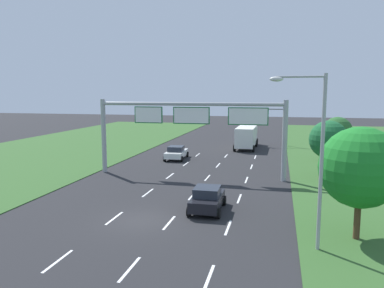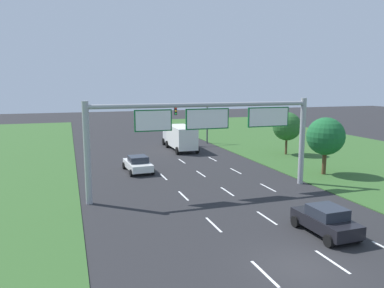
{
  "view_description": "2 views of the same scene",
  "coord_description": "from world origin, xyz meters",
  "px_view_note": "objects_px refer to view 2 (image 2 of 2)",
  "views": [
    {
      "loc": [
        7.89,
        -20.34,
        7.63
      ],
      "look_at": [
        0.76,
        10.15,
        3.3
      ],
      "focal_mm": 35.0,
      "sensor_mm": 36.0,
      "label": 1
    },
    {
      "loc": [
        -9.47,
        -13.31,
        8.09
      ],
      "look_at": [
        -0.46,
        13.87,
        3.5
      ],
      "focal_mm": 35.0,
      "sensor_mm": 36.0,
      "label": 2
    }
  ],
  "objects_px": {
    "sign_gantry": "(208,127)",
    "roadside_tree_far": "(287,126)",
    "traffic_light_mast": "(194,116)",
    "roadside_tree_mid": "(326,136)",
    "box_truck": "(179,136)",
    "car_near_red": "(326,220)",
    "car_lead_silver": "(138,164)"
  },
  "relations": [
    {
      "from": "sign_gantry",
      "to": "roadside_tree_far",
      "type": "distance_m",
      "value": 18.1
    },
    {
      "from": "traffic_light_mast",
      "to": "roadside_tree_far",
      "type": "xyz_separation_m",
      "value": [
        7.66,
        -10.7,
        -0.56
      ]
    },
    {
      "from": "car_lead_silver",
      "to": "box_truck",
      "type": "relative_size",
      "value": 0.52
    },
    {
      "from": "car_lead_silver",
      "to": "roadside_tree_mid",
      "type": "height_order",
      "value": "roadside_tree_mid"
    },
    {
      "from": "traffic_light_mast",
      "to": "car_near_red",
      "type": "bearing_deg",
      "value": -95.56
    },
    {
      "from": "car_near_red",
      "to": "roadside_tree_mid",
      "type": "distance_m",
      "value": 14.59
    },
    {
      "from": "box_truck",
      "to": "roadside_tree_mid",
      "type": "xyz_separation_m",
      "value": [
        8.58,
        -16.95,
        1.85
      ]
    },
    {
      "from": "sign_gantry",
      "to": "roadside_tree_far",
      "type": "relative_size",
      "value": 3.49
    },
    {
      "from": "box_truck",
      "to": "roadside_tree_far",
      "type": "relative_size",
      "value": 1.72
    },
    {
      "from": "traffic_light_mast",
      "to": "roadside_tree_mid",
      "type": "height_order",
      "value": "traffic_light_mast"
    },
    {
      "from": "traffic_light_mast",
      "to": "roadside_tree_mid",
      "type": "distance_m",
      "value": 20.93
    },
    {
      "from": "sign_gantry",
      "to": "roadside_tree_far",
      "type": "xyz_separation_m",
      "value": [
        13.97,
        11.39,
        -1.65
      ]
    },
    {
      "from": "roadside_tree_far",
      "to": "sign_gantry",
      "type": "bearing_deg",
      "value": -140.82
    },
    {
      "from": "box_truck",
      "to": "sign_gantry",
      "type": "bearing_deg",
      "value": -99.07
    },
    {
      "from": "car_near_red",
      "to": "traffic_light_mast",
      "type": "relative_size",
      "value": 0.71
    },
    {
      "from": "box_truck",
      "to": "traffic_light_mast",
      "type": "height_order",
      "value": "traffic_light_mast"
    },
    {
      "from": "car_lead_silver",
      "to": "sign_gantry",
      "type": "xyz_separation_m",
      "value": [
        3.82,
        -8.33,
        4.21
      ]
    },
    {
      "from": "car_near_red",
      "to": "traffic_light_mast",
      "type": "xyz_separation_m",
      "value": [
        3.07,
        31.59,
        3.07
      ]
    },
    {
      "from": "roadside_tree_far",
      "to": "box_truck",
      "type": "bearing_deg",
      "value": 144.89
    },
    {
      "from": "sign_gantry",
      "to": "roadside_tree_far",
      "type": "bearing_deg",
      "value": 39.18
    },
    {
      "from": "sign_gantry",
      "to": "box_truck",
      "type": "bearing_deg",
      "value": 80.01
    },
    {
      "from": "roadside_tree_mid",
      "to": "roadside_tree_far",
      "type": "relative_size",
      "value": 1.05
    },
    {
      "from": "car_near_red",
      "to": "traffic_light_mast",
      "type": "distance_m",
      "value": 31.89
    },
    {
      "from": "car_near_red",
      "to": "box_truck",
      "type": "bearing_deg",
      "value": 88.81
    },
    {
      "from": "roadside_tree_mid",
      "to": "roadside_tree_far",
      "type": "xyz_separation_m",
      "value": [
        2.06,
        9.47,
        -0.19
      ]
    },
    {
      "from": "car_lead_silver",
      "to": "box_truck",
      "type": "xyz_separation_m",
      "value": [
        7.14,
        10.54,
        0.89
      ]
    },
    {
      "from": "roadside_tree_far",
      "to": "car_lead_silver",
      "type": "bearing_deg",
      "value": -170.25
    },
    {
      "from": "box_truck",
      "to": "traffic_light_mast",
      "type": "distance_m",
      "value": 4.92
    },
    {
      "from": "sign_gantry",
      "to": "roadside_tree_mid",
      "type": "bearing_deg",
      "value": 9.17
    },
    {
      "from": "car_lead_silver",
      "to": "traffic_light_mast",
      "type": "distance_m",
      "value": 17.37
    },
    {
      "from": "traffic_light_mast",
      "to": "roadside_tree_far",
      "type": "distance_m",
      "value": 13.17
    },
    {
      "from": "box_truck",
      "to": "roadside_tree_far",
      "type": "xyz_separation_m",
      "value": [
        10.65,
        -7.49,
        1.66
      ]
    }
  ]
}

